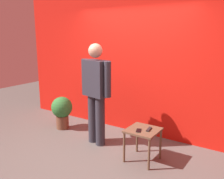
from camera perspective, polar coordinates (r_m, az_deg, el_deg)
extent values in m
plane|color=#59544F|center=(4.27, -4.56, -14.93)|extent=(12.00, 12.00, 0.00)
cube|color=red|center=(4.98, 5.16, 5.90)|extent=(5.65, 0.12, 2.78)
cylinder|color=#2D2D38|center=(4.63, -4.44, -6.63)|extent=(0.20, 0.20, 0.90)
cylinder|color=#2D2D38|center=(4.48, -2.72, -7.26)|extent=(0.20, 0.20, 0.90)
cube|color=#2D2D38|center=(4.36, -3.74, 2.60)|extent=(0.53, 0.34, 0.64)
cube|color=red|center=(4.43, -2.51, 3.20)|extent=(0.14, 0.04, 0.53)
cube|color=#384C99|center=(4.44, -2.44, 2.97)|extent=(0.05, 0.02, 0.48)
cylinder|color=#2D2D38|center=(4.58, -6.18, 3.25)|extent=(0.14, 0.14, 0.60)
cylinder|color=#2D2D38|center=(4.14, -1.04, 2.30)|extent=(0.14, 0.14, 0.60)
sphere|color=tan|center=(4.30, -3.83, 8.89)|extent=(0.25, 0.25, 0.25)
cube|color=brown|center=(3.95, 7.13, -9.25)|extent=(0.48, 0.48, 0.03)
cylinder|color=brown|center=(3.98, 2.80, -13.12)|extent=(0.04, 0.04, 0.49)
cylinder|color=brown|center=(3.80, 8.48, -14.55)|extent=(0.04, 0.04, 0.49)
cylinder|color=brown|center=(4.31, 5.76, -11.03)|extent=(0.04, 0.04, 0.49)
cylinder|color=brown|center=(4.15, 11.06, -12.19)|extent=(0.04, 0.04, 0.49)
cube|color=black|center=(3.88, 6.13, -9.32)|extent=(0.12, 0.16, 0.01)
cube|color=black|center=(3.94, 8.48, -8.99)|extent=(0.07, 0.17, 0.02)
cylinder|color=brown|center=(5.44, -11.28, -7.30)|extent=(0.26, 0.26, 0.28)
sphere|color=#2D7233|center=(5.34, -11.43, -4.00)|extent=(0.44, 0.44, 0.44)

